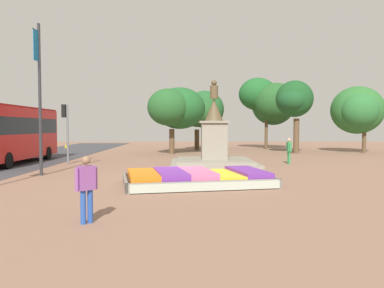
{
  "coord_description": "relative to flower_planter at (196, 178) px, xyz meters",
  "views": [
    {
      "loc": [
        0.67,
        -16.7,
        2.28
      ],
      "look_at": [
        0.95,
        2.29,
        1.41
      ],
      "focal_mm": 35.0,
      "sensor_mm": 36.0,
      "label": 1
    }
  ],
  "objects": [
    {
      "name": "ground_plane",
      "position": [
        -1.04,
        2.02,
        -0.25
      ],
      "size": [
        81.39,
        81.39,
        0.0
      ],
      "primitive_type": "plane",
      "color": "#8C6651"
    },
    {
      "name": "flower_planter",
      "position": [
        0.0,
        0.0,
        0.0
      ],
      "size": [
        6.25,
        4.44,
        0.58
      ],
      "color": "#38281C",
      "rests_on": "ground_plane"
    },
    {
      "name": "statue_monument",
      "position": [
        1.28,
        7.71,
        0.8
      ],
      "size": [
        5.1,
        5.1,
        5.07
      ],
      "color": "gray",
      "rests_on": "ground_plane"
    },
    {
      "name": "traffic_light_mid_block",
      "position": [
        -7.81,
        8.49,
        2.26
      ],
      "size": [
        0.41,
        0.3,
        3.66
      ],
      "color": "slate",
      "rests_on": "ground_plane"
    },
    {
      "name": "banner_pole",
      "position": [
        -7.2,
        2.86,
        3.49
      ],
      "size": [
        0.14,
        0.67,
        7.05
      ],
      "color": "#2D2D33",
      "rests_on": "ground_plane"
    },
    {
      "name": "city_bus",
      "position": [
        -11.24,
        8.31,
        1.76
      ],
      "size": [
        2.62,
        9.69,
        3.51
      ],
      "color": "red",
      "rests_on": "ground_plane"
    },
    {
      "name": "pedestrian_near_planter",
      "position": [
        5.9,
        8.05,
        0.65
      ],
      "size": [
        0.24,
        0.57,
        1.59
      ],
      "color": "#338C4C",
      "rests_on": "ground_plane"
    },
    {
      "name": "pedestrian_crossing_plaza",
      "position": [
        -2.73,
        -5.91,
        0.66
      ],
      "size": [
        0.44,
        0.42,
        1.6
      ],
      "color": "#264CA5",
      "rests_on": "ground_plane"
    },
    {
      "name": "park_tree_far_left",
      "position": [
        1.16,
        22.41,
        3.58
      ],
      "size": [
        4.4,
        4.24,
        5.88
      ],
      "color": "#4C3823",
      "rests_on": "ground_plane"
    },
    {
      "name": "park_tree_behind_statue",
      "position": [
        14.76,
        18.13,
        3.49
      ],
      "size": [
        4.56,
        4.77,
        5.87
      ],
      "color": "brown",
      "rests_on": "ground_plane"
    },
    {
      "name": "park_tree_far_right",
      "position": [
        8.27,
        23.84,
        4.66
      ],
      "size": [
        5.81,
        5.5,
        7.37
      ],
      "color": "brown",
      "rests_on": "ground_plane"
    },
    {
      "name": "park_tree_street_side",
      "position": [
        -1.22,
        17.0,
        3.61
      ],
      "size": [
        4.81,
        5.22,
        5.64
      ],
      "color": "brown",
      "rests_on": "ground_plane"
    },
    {
      "name": "park_tree_mid_canopy",
      "position": [
        8.78,
        17.16,
        4.32
      ],
      "size": [
        3.17,
        3.21,
        6.23
      ],
      "color": "brown",
      "rests_on": "ground_plane"
    }
  ]
}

